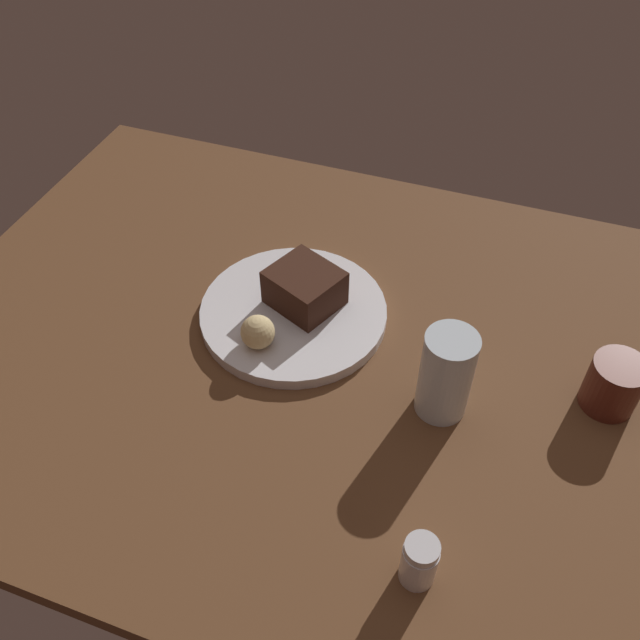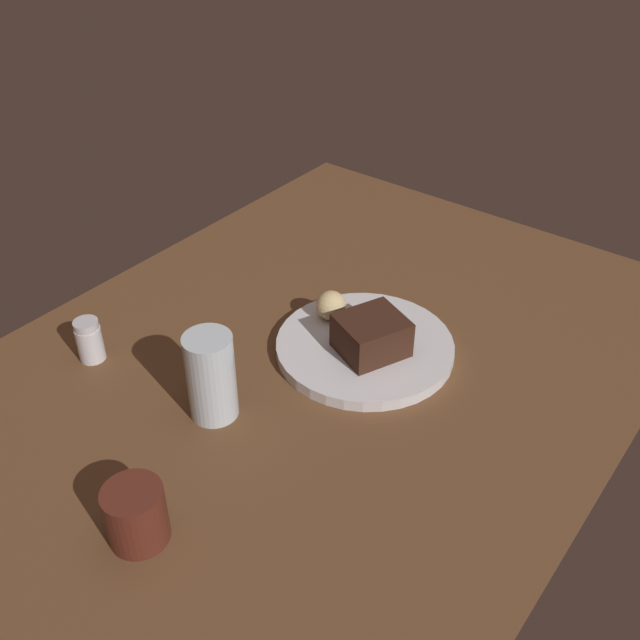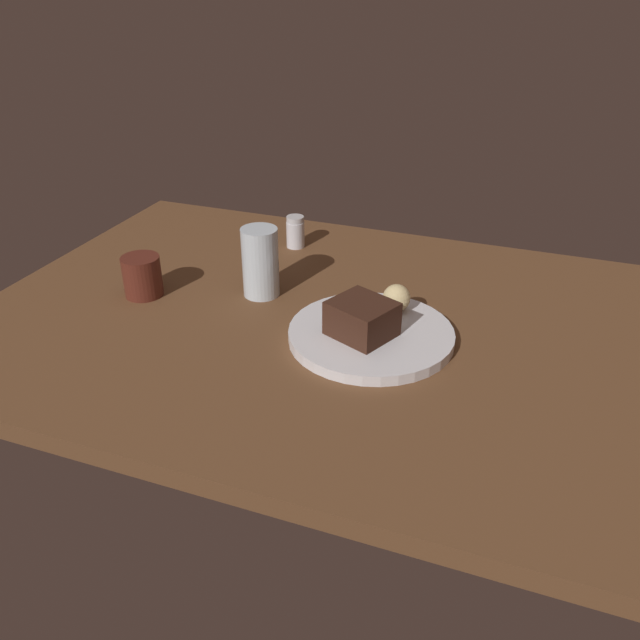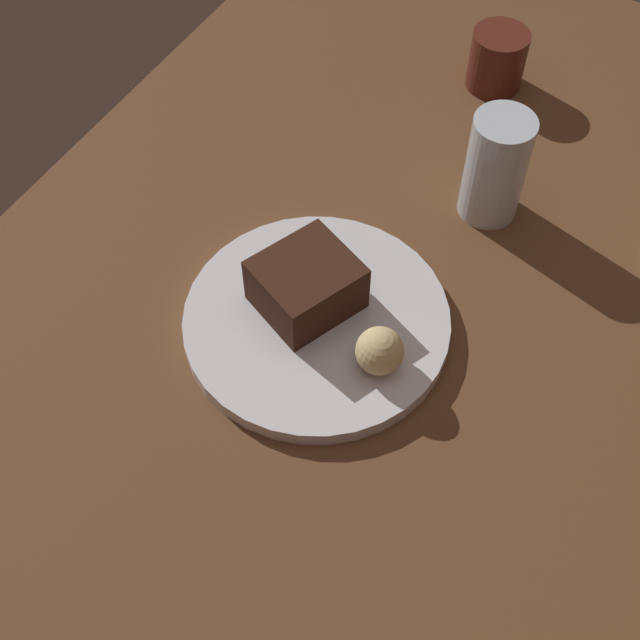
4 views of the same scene
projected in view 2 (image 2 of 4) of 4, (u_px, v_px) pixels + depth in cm
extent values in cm
cube|color=brown|center=(307.00, 378.00, 107.76)|extent=(120.00, 84.00, 3.00)
cylinder|color=silver|center=(365.00, 347.00, 109.81)|extent=(26.55, 26.55, 1.76)
cube|color=#381E14|center=(371.00, 335.00, 106.08)|extent=(11.77, 11.31, 5.61)
sphere|color=#DBC184|center=(331.00, 305.00, 113.08)|extent=(4.63, 4.63, 4.63)
cylinder|color=silver|center=(90.00, 343.00, 107.51)|extent=(3.81, 3.81, 5.47)
cylinder|color=silver|center=(86.00, 325.00, 105.55)|extent=(3.62, 3.62, 1.20)
cylinder|color=silver|center=(211.00, 376.00, 95.94)|extent=(6.54, 6.54, 12.62)
cylinder|color=#562319|center=(136.00, 515.00, 80.95)|extent=(6.87, 6.87, 7.37)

